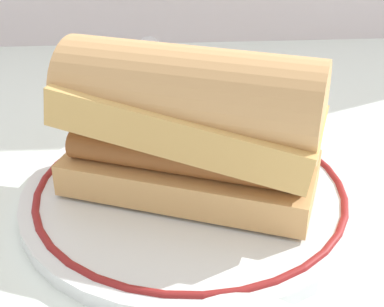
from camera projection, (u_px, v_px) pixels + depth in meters
The scene contains 4 objects.
ground_plane at pixel (189, 192), 0.48m from camera, with size 1.50×1.50×0.00m, color white.
plate at pixel (192, 193), 0.46m from camera, with size 0.27×0.27×0.01m.
sausage_sandwich at pixel (192, 122), 0.43m from camera, with size 0.22×0.15×0.12m.
salt_shaker at pixel (150, 73), 0.61m from camera, with size 0.03×0.03×0.08m.
Camera 1 is at (-0.03, -0.40, 0.26)m, focal length 52.73 mm.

